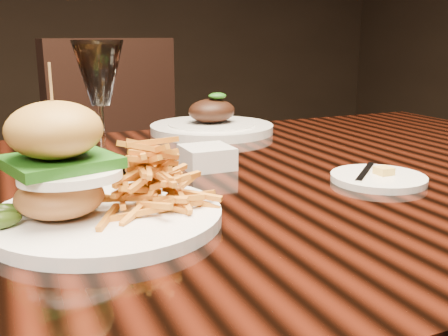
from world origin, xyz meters
name	(u,v)px	position (x,y,z in m)	size (l,w,h in m)	color
dining_table	(190,231)	(0.00, 0.00, 0.67)	(1.60, 0.90, 0.75)	black
burger_plate	(103,181)	(-0.15, -0.12, 0.80)	(0.27, 0.27, 0.18)	white
side_saucer	(378,178)	(0.26, -0.11, 0.76)	(0.14, 0.14, 0.02)	white
ramekin	(207,157)	(0.05, 0.07, 0.77)	(0.08, 0.08, 0.04)	white
wine_glass	(99,78)	(-0.11, 0.08, 0.90)	(0.08, 0.08, 0.20)	white
far_dish	(212,125)	(0.18, 0.36, 0.77)	(0.27, 0.27, 0.09)	white
chair_far	(136,172)	(0.14, 0.89, 0.54)	(0.58, 0.59, 0.95)	black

